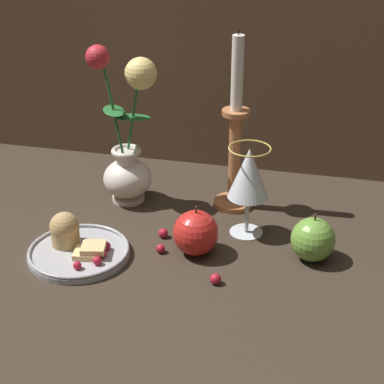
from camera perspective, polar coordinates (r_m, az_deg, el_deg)
ground_plane at (r=1.18m, az=-0.27°, el=-4.33°), size 2.40×2.40×0.00m
vase at (r=1.28m, az=-5.73°, el=3.84°), size 0.13×0.10×0.32m
plate_with_pastries at (r=1.15m, az=-10.33°, el=-4.70°), size 0.18×0.18×0.07m
wine_glass at (r=1.16m, az=5.05°, el=1.42°), size 0.08×0.08×0.17m
candlestick at (r=1.25m, az=3.85°, el=4.39°), size 0.08×0.08×0.36m
apple_beside_vase at (r=1.13m, az=0.34°, el=-3.65°), size 0.08×0.08×0.09m
apple_near_glass at (r=1.13m, az=10.70°, el=-4.17°), size 0.08×0.08×0.09m
berry_near_plate at (r=1.07m, az=2.11°, el=-7.73°), size 0.02×0.02×0.02m
berry_front_center at (r=1.19m, az=-2.60°, el=-3.69°), size 0.02×0.02×0.02m
berry_by_glass_stem at (r=1.15m, az=-2.82°, el=-5.05°), size 0.02×0.02×0.02m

